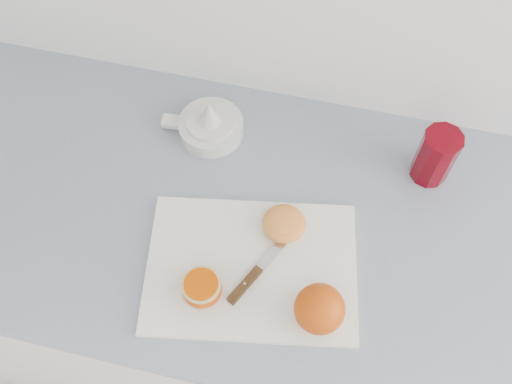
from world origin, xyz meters
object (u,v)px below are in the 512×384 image
counter (293,303)px  red_tumbler (435,158)px  citrus_juicer (210,125)px  half_orange (202,288)px  cutting_board (252,268)px

counter → red_tumbler: bearing=38.7°
citrus_juicer → red_tumbler: 0.45m
citrus_juicer → red_tumbler: red_tumbler is taller
half_orange → red_tumbler: red_tumbler is taller
citrus_juicer → counter: bearing=-35.5°
citrus_juicer → cutting_board: bearing=-61.0°
cutting_board → half_orange: 0.10m
half_orange → cutting_board: bearing=43.3°
cutting_board → red_tumbler: (0.29, 0.28, 0.05)m
half_orange → citrus_juicer: (-0.08, 0.34, -0.01)m
red_tumbler → cutting_board: bearing=-136.3°
cutting_board → citrus_juicer: size_ratio=2.22×
half_orange → counter: bearing=49.3°
cutting_board → half_orange: bearing=-136.7°
cutting_board → citrus_juicer: bearing=119.0°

